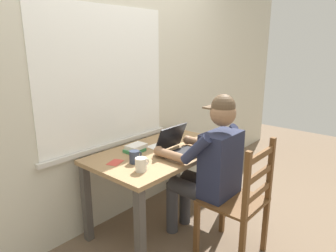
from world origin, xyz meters
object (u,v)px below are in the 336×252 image
computer_mouse (206,145)px  landscape_photo_print (115,162)px  laptop (180,147)px  desk (162,161)px  book_stack_main (135,148)px  coffee_mug_white (141,164)px  seated_person (209,164)px  wooden_chair (240,201)px  coffee_mug_dark (135,157)px

computer_mouse → landscape_photo_print: computer_mouse is taller
laptop → computer_mouse: (0.27, -0.08, -0.04)m
desk → book_stack_main: (-0.17, 0.15, 0.13)m
desk → book_stack_main: bearing=138.3°
laptop → landscape_photo_print: 0.54m
computer_mouse → laptop: bearing=162.3°
laptop → desk: bearing=105.0°
coffee_mug_white → seated_person: bearing=-28.1°
coffee_mug_white → computer_mouse: bearing=-4.7°
laptop → book_stack_main: (-0.21, 0.31, -0.02)m
seated_person → wooden_chair: bearing=-90.0°
desk → coffee_mug_dark: size_ratio=10.88×
coffee_mug_dark → landscape_photo_print: 0.16m
desk → book_stack_main: 0.26m
laptop → coffee_mug_dark: bearing=162.3°
laptop → computer_mouse: 0.28m
landscape_photo_print → computer_mouse: bearing=-43.3°
coffee_mug_dark → coffee_mug_white: bearing=-117.0°
desk → landscape_photo_print: landscape_photo_print is taller
coffee_mug_dark → book_stack_main: 0.26m
coffee_mug_dark → book_stack_main: size_ratio=0.61×
laptop → landscape_photo_print: size_ratio=2.54×
seated_person → coffee_mug_dark: (-0.40, 0.41, 0.07)m
book_stack_main → landscape_photo_print: bearing=-166.5°
desk → wooden_chair: wooden_chair is taller
seated_person → coffee_mug_dark: bearing=134.9°
computer_mouse → coffee_mug_dark: coffee_mug_dark is taller
book_stack_main → landscape_photo_print: (-0.27, -0.07, -0.03)m
seated_person → landscape_photo_print: (-0.50, 0.52, 0.03)m
book_stack_main → coffee_mug_white: bearing=-127.6°
computer_mouse → landscape_photo_print: 0.82m
coffee_mug_white → book_stack_main: coffee_mug_white is taller
desk → seated_person: (0.06, -0.44, 0.07)m
desk → seated_person: size_ratio=1.01×
landscape_photo_print → desk: bearing=-30.8°
laptop → wooden_chair: bearing=-88.6°
wooden_chair → computer_mouse: bearing=62.1°
desk → wooden_chair: bearing=-85.6°
book_stack_main → seated_person: bearing=-69.0°
seated_person → coffee_mug_white: 0.55m
desk → computer_mouse: bearing=-37.9°
computer_mouse → book_stack_main: 0.62m
landscape_photo_print → coffee_mug_white: bearing=-105.8°
seated_person → laptop: seated_person is taller
coffee_mug_dark → seated_person: bearing=-45.1°
coffee_mug_white → landscape_photo_print: 0.27m
desk → coffee_mug_dark: 0.38m
coffee_mug_dark → laptop: bearing=-17.7°
desk → book_stack_main: size_ratio=6.60×
laptop → landscape_photo_print: laptop is taller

